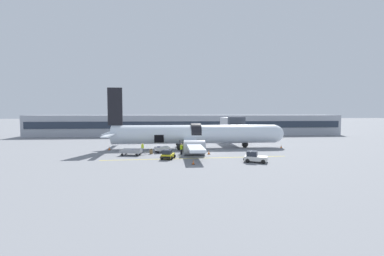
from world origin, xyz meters
name	(u,v)px	position (x,y,z in m)	size (l,w,h in m)	color
ground_plane	(204,153)	(0.00, 0.00, 0.00)	(500.00, 500.00, 0.00)	slate
apron_marking_line	(197,158)	(-1.73, -4.55, 0.00)	(27.83, 1.39, 0.01)	yellow
terminal_strip	(188,125)	(0.00, 35.40, 2.99)	(91.49, 9.82, 5.98)	#9EA3AD
jet_bridge_stub	(232,124)	(7.76, 12.71, 4.36)	(3.23, 11.51, 5.89)	#4C4C51
airplane	(193,135)	(-1.26, 6.19, 2.56)	(34.79, 30.83, 11.33)	silver
baggage_tug_lead	(255,157)	(5.89, -8.19, 0.66)	(3.51, 2.91, 1.50)	silver
baggage_tug_mid	(168,155)	(-6.01, -4.73, 0.58)	(2.35, 2.69, 1.36)	yellow
baggage_cart_loading	(162,150)	(-6.95, 1.36, 0.48)	(3.37, 2.18, 1.04)	#B7BABF
baggage_cart_queued	(132,152)	(-11.67, -0.93, 0.47)	(4.28, 2.56, 0.98)	#999BA0
ground_crew_loader_a	(182,148)	(-3.75, 0.36, 0.85)	(0.37, 0.55, 1.62)	#2D2D33
ground_crew_loader_b	(181,149)	(-3.85, -0.98, 0.92)	(0.56, 0.56, 1.75)	black
ground_crew_driver	(142,148)	(-10.29, 1.40, 0.88)	(0.54, 0.54, 1.67)	#1E2338
suitcase_on_tarmac_upright	(151,152)	(-8.76, 0.00, 0.38)	(0.51, 0.28, 0.86)	olive
safety_cone_nose	(281,147)	(15.49, 4.79, 0.28)	(0.47, 0.47, 0.60)	black
safety_cone_engine_left	(193,162)	(-2.67, -9.01, 0.27)	(0.45, 0.45, 0.58)	black
safety_cone_wingtip	(209,153)	(0.62, -1.16, 0.28)	(0.50, 0.50, 0.60)	black
safety_cone_tail	(109,148)	(-16.60, 5.12, 0.35)	(0.51, 0.51, 0.75)	black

